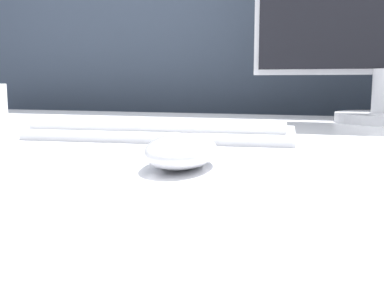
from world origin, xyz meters
The scene contains 3 objects.
partition_panel centered at (0.00, 0.71, 0.63)m, with size 5.00×0.03×1.26m.
computer_mouse_near centered at (-0.06, -0.18, 0.77)m, with size 0.08×0.13×0.03m.
keyboard centered at (-0.16, 0.04, 0.76)m, with size 0.41×0.17×0.02m.
Camera 1 is at (0.08, -0.60, 0.84)m, focal length 42.00 mm.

